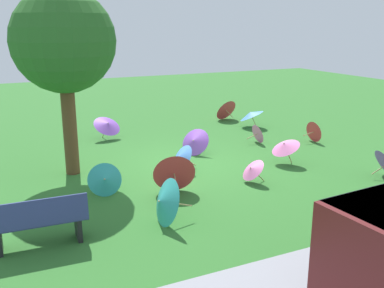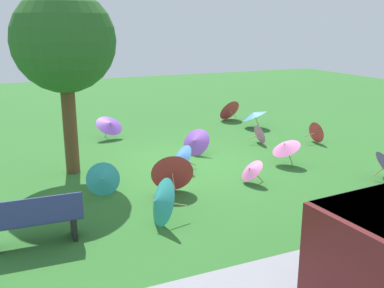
{
  "view_description": "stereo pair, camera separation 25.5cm",
  "coord_description": "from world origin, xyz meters",
  "px_view_note": "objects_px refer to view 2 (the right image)",
  "views": [
    {
      "loc": [
        4.66,
        10.43,
        3.67
      ],
      "look_at": [
        -0.17,
        0.28,
        0.6
      ],
      "focal_mm": 41.31,
      "sensor_mm": 36.0,
      "label": 1
    },
    {
      "loc": [
        4.42,
        10.53,
        3.67
      ],
      "look_at": [
        -0.17,
        0.28,
        0.6
      ],
      "focal_mm": 41.31,
      "sensor_mm": 36.0,
      "label": 2
    }
  ],
  "objects_px": {
    "parasol_teal_0": "(103,179)",
    "parasol_purple_0": "(195,141)",
    "parasol_blue_1": "(180,157)",
    "parasol_red_0": "(318,132)",
    "parasol_pink_1": "(285,146)",
    "parasol_red_3": "(228,109)",
    "parasol_purple_1": "(110,124)",
    "parasol_teal_1": "(159,201)",
    "parasol_blue_0": "(254,114)",
    "park_bench": "(34,220)",
    "shade_tree": "(64,42)",
    "parasol_pink_0": "(251,169)",
    "parasol_red_1": "(172,171)",
    "parasol_pink_3": "(261,134)"
  },
  "relations": [
    {
      "from": "park_bench",
      "to": "parasol_red_1",
      "type": "height_order",
      "value": "parasol_red_1"
    },
    {
      "from": "parasol_red_0",
      "to": "parasol_pink_0",
      "type": "relative_size",
      "value": 1.04
    },
    {
      "from": "parasol_pink_3",
      "to": "parasol_red_1",
      "type": "bearing_deg",
      "value": 33.67
    },
    {
      "from": "parasol_red_0",
      "to": "parasol_red_1",
      "type": "bearing_deg",
      "value": 19.73
    },
    {
      "from": "parasol_teal_1",
      "to": "parasol_purple_1",
      "type": "bearing_deg",
      "value": -96.22
    },
    {
      "from": "parasol_teal_0",
      "to": "parasol_pink_3",
      "type": "height_order",
      "value": "parasol_teal_0"
    },
    {
      "from": "parasol_teal_0",
      "to": "parasol_blue_0",
      "type": "distance_m",
      "value": 7.77
    },
    {
      "from": "parasol_pink_0",
      "to": "parasol_teal_1",
      "type": "bearing_deg",
      "value": 23.87
    },
    {
      "from": "shade_tree",
      "to": "parasol_purple_0",
      "type": "distance_m",
      "value": 4.53
    },
    {
      "from": "parasol_teal_0",
      "to": "park_bench",
      "type": "bearing_deg",
      "value": 49.24
    },
    {
      "from": "parasol_teal_0",
      "to": "parasol_blue_0",
      "type": "xyz_separation_m",
      "value": [
        -6.51,
        -4.23,
        0.12
      ]
    },
    {
      "from": "parasol_teal_0",
      "to": "parasol_purple_0",
      "type": "bearing_deg",
      "value": -147.48
    },
    {
      "from": "parasol_pink_1",
      "to": "parasol_red_3",
      "type": "distance_m",
      "value": 5.84
    },
    {
      "from": "parasol_purple_0",
      "to": "parasol_blue_1",
      "type": "bearing_deg",
      "value": 50.66
    },
    {
      "from": "parasol_blue_0",
      "to": "shade_tree",
      "type": "bearing_deg",
      "value": 19.27
    },
    {
      "from": "parasol_teal_0",
      "to": "parasol_purple_1",
      "type": "distance_m",
      "value": 4.95
    },
    {
      "from": "parasol_pink_1",
      "to": "parasol_teal_1",
      "type": "height_order",
      "value": "parasol_teal_1"
    },
    {
      "from": "parasol_red_1",
      "to": "parasol_pink_3",
      "type": "xyz_separation_m",
      "value": [
        -4.11,
        -2.74,
        -0.17
      ]
    },
    {
      "from": "parasol_blue_0",
      "to": "parasol_teal_1",
      "type": "distance_m",
      "value": 8.55
    },
    {
      "from": "parasol_pink_0",
      "to": "parasol_teal_0",
      "type": "relative_size",
      "value": 0.79
    },
    {
      "from": "parasol_red_1",
      "to": "parasol_pink_1",
      "type": "bearing_deg",
      "value": -170.75
    },
    {
      "from": "shade_tree",
      "to": "parasol_teal_1",
      "type": "relative_size",
      "value": 4.82
    },
    {
      "from": "parasol_pink_1",
      "to": "parasol_teal_1",
      "type": "bearing_deg",
      "value": 25.48
    },
    {
      "from": "parasol_blue_1",
      "to": "parasol_red_3",
      "type": "bearing_deg",
      "value": -129.68
    },
    {
      "from": "parasol_pink_3",
      "to": "parasol_blue_1",
      "type": "bearing_deg",
      "value": 23.2
    },
    {
      "from": "parasol_purple_1",
      "to": "parasol_red_0",
      "type": "bearing_deg",
      "value": 152.17
    },
    {
      "from": "parasol_pink_0",
      "to": "parasol_purple_0",
      "type": "height_order",
      "value": "parasol_purple_0"
    },
    {
      "from": "parasol_red_1",
      "to": "parasol_purple_1",
      "type": "distance_m",
      "value": 5.22
    },
    {
      "from": "parasol_purple_0",
      "to": "parasol_red_3",
      "type": "distance_m",
      "value": 4.92
    },
    {
      "from": "park_bench",
      "to": "parasol_pink_1",
      "type": "xyz_separation_m",
      "value": [
        -6.52,
        -1.96,
        0.06
      ]
    },
    {
      "from": "parasol_red_0",
      "to": "parasol_pink_1",
      "type": "xyz_separation_m",
      "value": [
        2.34,
        1.52,
        0.18
      ]
    },
    {
      "from": "parasol_teal_0",
      "to": "parasol_blue_1",
      "type": "bearing_deg",
      "value": -159.01
    },
    {
      "from": "parasol_teal_0",
      "to": "parasol_red_3",
      "type": "height_order",
      "value": "parasol_red_3"
    },
    {
      "from": "parasol_purple_1",
      "to": "parasol_teal_1",
      "type": "xyz_separation_m",
      "value": [
        0.73,
        6.71,
        -0.03
      ]
    },
    {
      "from": "shade_tree",
      "to": "parasol_red_3",
      "type": "xyz_separation_m",
      "value": [
        -6.66,
        -3.96,
        -2.8
      ]
    },
    {
      "from": "parasol_pink_0",
      "to": "parasol_purple_1",
      "type": "distance_m",
      "value": 5.85
    },
    {
      "from": "parasol_red_0",
      "to": "parasol_pink_1",
      "type": "height_order",
      "value": "parasol_pink_1"
    },
    {
      "from": "parasol_teal_0",
      "to": "parasol_purple_0",
      "type": "xyz_separation_m",
      "value": [
        -3.16,
        -2.02,
        0.02
      ]
    },
    {
      "from": "shade_tree",
      "to": "parasol_red_3",
      "type": "bearing_deg",
      "value": -149.26
    },
    {
      "from": "parasol_blue_0",
      "to": "parasol_blue_1",
      "type": "bearing_deg",
      "value": 38.17
    },
    {
      "from": "parasol_red_1",
      "to": "parasol_purple_1",
      "type": "height_order",
      "value": "parasol_red_1"
    },
    {
      "from": "park_bench",
      "to": "parasol_teal_0",
      "type": "bearing_deg",
      "value": -130.76
    },
    {
      "from": "parasol_red_0",
      "to": "parasol_teal_0",
      "type": "relative_size",
      "value": 0.82
    },
    {
      "from": "parasol_red_0",
      "to": "parasol_teal_0",
      "type": "distance_m",
      "value": 7.45
    },
    {
      "from": "parasol_teal_1",
      "to": "park_bench",
      "type": "bearing_deg",
      "value": -2.61
    },
    {
      "from": "parasol_purple_0",
      "to": "parasol_pink_1",
      "type": "height_order",
      "value": "parasol_purple_0"
    },
    {
      "from": "parasol_teal_1",
      "to": "parasol_blue_1",
      "type": "bearing_deg",
      "value": -119.75
    },
    {
      "from": "parasol_teal_0",
      "to": "parasol_purple_0",
      "type": "relative_size",
      "value": 0.8
    },
    {
      "from": "parasol_blue_0",
      "to": "park_bench",
      "type": "bearing_deg",
      "value": 36.87
    },
    {
      "from": "parasol_red_0",
      "to": "parasol_purple_1",
      "type": "distance_m",
      "value": 6.71
    }
  ]
}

